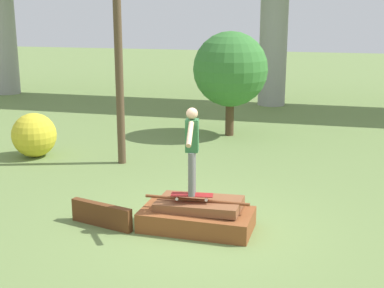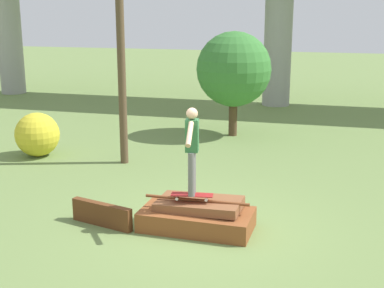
% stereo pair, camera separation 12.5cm
% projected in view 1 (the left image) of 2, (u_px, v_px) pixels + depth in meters
% --- Properties ---
extents(ground_plane, '(80.00, 80.00, 0.00)m').
position_uv_depth(ground_plane, '(197.00, 229.00, 9.65)').
color(ground_plane, olive).
extents(scrap_pile, '(2.03, 1.07, 0.58)m').
position_uv_depth(scrap_pile, '(197.00, 216.00, 9.61)').
color(scrap_pile, brown).
rests_on(scrap_pile, ground_plane).
extents(scrap_plank_loose, '(1.28, 0.47, 0.43)m').
position_uv_depth(scrap_plank_loose, '(102.00, 215.00, 9.72)').
color(scrap_plank_loose, '#5B3319').
rests_on(scrap_plank_loose, ground_plane).
extents(skateboard, '(0.77, 0.32, 0.09)m').
position_uv_depth(skateboard, '(192.00, 195.00, 9.47)').
color(skateboard, maroon).
rests_on(skateboard, scrap_pile).
extents(skater, '(0.26, 1.21, 1.56)m').
position_uv_depth(skater, '(192.00, 145.00, 9.24)').
color(skater, slate).
rests_on(skater, skateboard).
extents(utility_pole, '(1.30, 0.20, 7.07)m').
position_uv_depth(utility_pole, '(117.00, 17.00, 12.81)').
color(utility_pole, brown).
rests_on(utility_pole, ground_plane).
extents(tree_behind_left, '(2.27, 2.27, 3.19)m').
position_uv_depth(tree_behind_left, '(230.00, 69.00, 16.17)').
color(tree_behind_left, '#4C3823').
rests_on(tree_behind_left, ground_plane).
extents(bush_yellow_flowering, '(1.18, 1.18, 1.18)m').
position_uv_depth(bush_yellow_flowering, '(34.00, 135.00, 14.16)').
color(bush_yellow_flowering, gold).
rests_on(bush_yellow_flowering, ground_plane).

